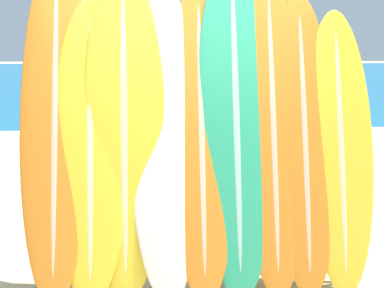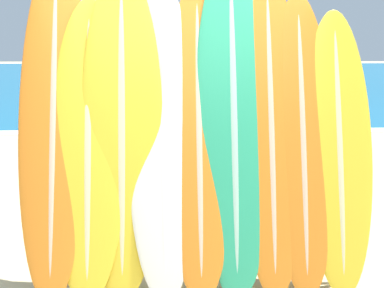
% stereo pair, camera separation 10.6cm
% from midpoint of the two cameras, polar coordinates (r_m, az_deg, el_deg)
% --- Properties ---
extents(ocean_water, '(120.00, 60.00, 0.01)m').
position_cam_midpoint_polar(ocean_water, '(40.81, -2.66, 7.53)').
color(ocean_water, '#146693').
rests_on(ocean_water, ground_plane).
extents(surfboard_rack, '(2.44, 0.04, 0.92)m').
position_cam_midpoint_polar(surfboard_rack, '(4.00, 1.35, -8.35)').
color(surfboard_rack, '#28282D').
rests_on(surfboard_rack, ground_plane).
extents(surfboard_slot_0, '(0.50, 0.86, 2.52)m').
position_cam_midpoint_polar(surfboard_slot_0, '(3.97, -13.81, 2.47)').
color(surfboard_slot_0, orange).
rests_on(surfboard_slot_0, ground_plane).
extents(surfboard_slot_1, '(0.55, 0.68, 2.15)m').
position_cam_midpoint_polar(surfboard_slot_1, '(3.89, -10.24, -0.26)').
color(surfboard_slot_1, yellow).
rests_on(surfboard_slot_1, ground_plane).
extents(surfboard_slot_2, '(0.59, 0.63, 2.39)m').
position_cam_midpoint_polar(surfboard_slot_2, '(3.87, -6.71, 1.56)').
color(surfboard_slot_2, yellow).
rests_on(surfboard_slot_2, ground_plane).
extents(surfboard_slot_3, '(0.53, 0.76, 2.24)m').
position_cam_midpoint_polar(surfboard_slot_3, '(3.87, -2.25, 0.55)').
color(surfboard_slot_3, silver).
rests_on(surfboard_slot_3, ground_plane).
extents(surfboard_slot_4, '(0.51, 0.78, 2.28)m').
position_cam_midpoint_polar(surfboard_slot_4, '(3.89, 1.53, 0.85)').
color(surfboard_slot_4, orange).
rests_on(surfboard_slot_4, ground_plane).
extents(surfboard_slot_5, '(0.57, 0.79, 2.50)m').
position_cam_midpoint_polar(surfboard_slot_5, '(3.92, 5.23, 2.53)').
color(surfboard_slot_5, '#289E70').
rests_on(surfboard_slot_5, ground_plane).
extents(surfboard_slot_6, '(0.49, 0.73, 2.36)m').
position_cam_midpoint_polar(surfboard_slot_6, '(3.96, 9.16, 1.48)').
color(surfboard_slot_6, orange).
rests_on(surfboard_slot_6, ground_plane).
extents(surfboard_slot_7, '(0.48, 0.68, 2.19)m').
position_cam_midpoint_polar(surfboard_slot_7, '(4.00, 12.43, 0.23)').
color(surfboard_slot_7, orange).
rests_on(surfboard_slot_7, ground_plane).
extents(surfboard_slot_8, '(0.50, 0.61, 2.07)m').
position_cam_midpoint_polar(surfboard_slot_8, '(4.07, 16.10, -0.65)').
color(surfboard_slot_8, yellow).
rests_on(surfboard_slot_8, ground_plane).
extents(person_near_water, '(0.26, 0.29, 1.67)m').
position_cam_midpoint_polar(person_near_water, '(6.85, 12.02, 2.67)').
color(person_near_water, '#A87A5B').
rests_on(person_near_water, ground_plane).
extents(person_mid_beach, '(0.27, 0.22, 1.59)m').
position_cam_midpoint_polar(person_mid_beach, '(8.08, -10.37, 3.51)').
color(person_mid_beach, '#A87A5B').
rests_on(person_mid_beach, ground_plane).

